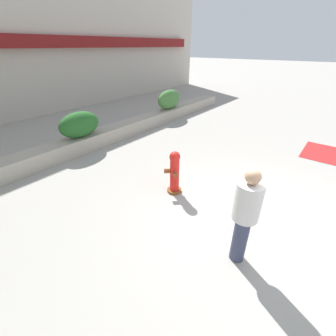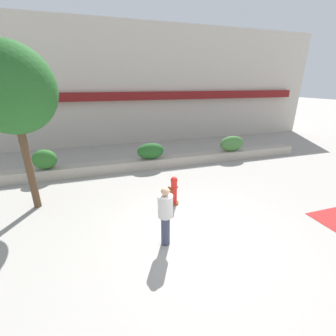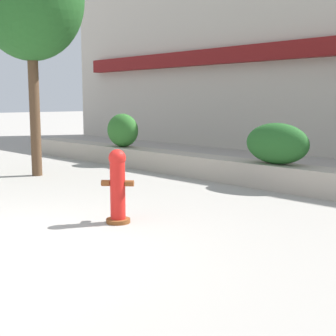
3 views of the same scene
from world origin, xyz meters
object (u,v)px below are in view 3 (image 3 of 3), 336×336
(hedge_bush_0, at_px, (123,130))
(hedge_bush_1, at_px, (277,144))
(fire_hydrant, at_px, (118,185))
(street_tree, at_px, (30,0))

(hedge_bush_0, xyz_separation_m, hedge_bush_1, (4.95, 0.00, -0.04))
(fire_hydrant, bearing_deg, hedge_bush_0, 140.76)
(hedge_bush_0, relative_size, hedge_bush_1, 0.74)
(hedge_bush_1, relative_size, fire_hydrant, 1.30)
(fire_hydrant, relative_size, street_tree, 0.20)
(hedge_bush_1, bearing_deg, fire_hydrant, -91.34)
(hedge_bush_0, xyz_separation_m, fire_hydrant, (4.86, -3.97, -0.40))
(hedge_bush_0, xyz_separation_m, street_tree, (0.08, -2.67, 3.06))
(hedge_bush_1, distance_m, street_tree, 6.36)
(fire_hydrant, xyz_separation_m, street_tree, (-4.78, 1.30, 3.46))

